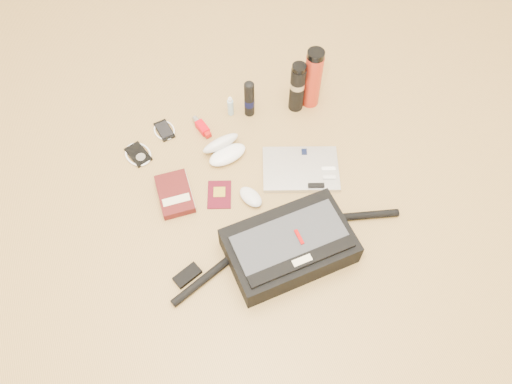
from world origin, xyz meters
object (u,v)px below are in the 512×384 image
at_px(messenger_bag, 289,246).
at_px(laptop, 301,169).
at_px(book, 175,194).
at_px(thermos_red, 313,79).
at_px(thermos_black, 297,87).

height_order(messenger_bag, laptop, messenger_bag).
bearing_deg(messenger_bag, book, 127.27).
relative_size(book, thermos_red, 0.69).
distance_m(book, thermos_red, 0.75).
relative_size(messenger_bag, thermos_black, 3.73).
distance_m(thermos_black, thermos_red, 0.07).
relative_size(laptop, thermos_red, 1.23).
distance_m(messenger_bag, thermos_red, 0.75).
bearing_deg(book, thermos_red, 24.41).
height_order(messenger_bag, thermos_red, thermos_red).
xyz_separation_m(messenger_bag, book, (-0.32, 0.38, -0.04)).
relative_size(messenger_bag, thermos_red, 3.15).
height_order(laptop, thermos_black, thermos_black).
bearing_deg(thermos_red, messenger_bag, -120.45).
bearing_deg(messenger_bag, thermos_red, 57.20).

